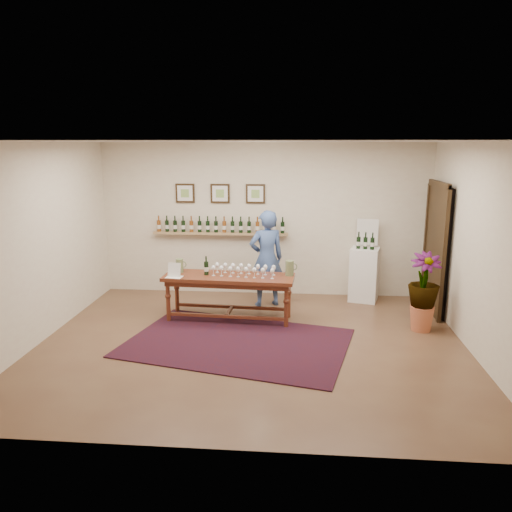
# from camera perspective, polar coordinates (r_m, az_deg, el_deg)

# --- Properties ---
(ground) EXTENTS (6.00, 6.00, 0.00)m
(ground) POSITION_cam_1_polar(r_m,az_deg,el_deg) (7.16, -0.55, -10.04)
(ground) COLOR brown
(ground) RESTS_ON ground
(room_shell) EXTENTS (6.00, 6.00, 6.00)m
(room_shell) POSITION_cam_1_polar(r_m,az_deg,el_deg) (8.72, 14.58, 1.40)
(room_shell) COLOR beige
(room_shell) RESTS_ON ground
(rug) EXTENTS (3.43, 2.67, 0.02)m
(rug) POSITION_cam_1_polar(r_m,az_deg,el_deg) (7.20, -2.16, -9.86)
(rug) COLOR #4A100D
(rug) RESTS_ON ground
(tasting_table) EXTENTS (2.10, 0.78, 0.73)m
(tasting_table) POSITION_cam_1_polar(r_m,az_deg,el_deg) (7.94, -3.12, -3.01)
(tasting_table) COLOR #4E2713
(tasting_table) RESTS_ON ground
(table_glasses) EXTENTS (1.27, 0.42, 0.17)m
(table_glasses) POSITION_cam_1_polar(r_m,az_deg,el_deg) (7.89, -1.41, -1.62)
(table_glasses) COLOR white
(table_glasses) RESTS_ON tasting_table
(table_bottles) EXTENTS (0.27, 0.19, 0.27)m
(table_bottles) POSITION_cam_1_polar(r_m,az_deg,el_deg) (7.99, -5.61, -1.13)
(table_bottles) COLOR black
(table_bottles) RESTS_ON tasting_table
(pitcher_left) EXTENTS (0.16, 0.16, 0.22)m
(pitcher_left) POSITION_cam_1_polar(r_m,az_deg,el_deg) (8.17, -8.72, -1.09)
(pitcher_left) COLOR #647247
(pitcher_left) RESTS_ON tasting_table
(pitcher_right) EXTENTS (0.18, 0.18, 0.24)m
(pitcher_right) POSITION_cam_1_polar(r_m,az_deg,el_deg) (7.89, 3.86, -1.38)
(pitcher_right) COLOR #647247
(pitcher_right) RESTS_ON tasting_table
(menu_card) EXTENTS (0.27, 0.21, 0.22)m
(menu_card) POSITION_cam_1_polar(r_m,az_deg,el_deg) (7.90, -9.33, -1.58)
(menu_card) COLOR silver
(menu_card) RESTS_ON tasting_table
(display_pedestal) EXTENTS (0.59, 0.59, 0.96)m
(display_pedestal) POSITION_cam_1_polar(r_m,az_deg,el_deg) (9.16, 12.26, -2.06)
(display_pedestal) COLOR white
(display_pedestal) RESTS_ON ground
(pedestal_bottles) EXTENTS (0.30, 0.15, 0.29)m
(pedestal_bottles) POSITION_cam_1_polar(r_m,az_deg,el_deg) (8.95, 12.40, 1.69)
(pedestal_bottles) COLOR black
(pedestal_bottles) RESTS_ON display_pedestal
(info_sign) EXTENTS (0.37, 0.12, 0.52)m
(info_sign) POSITION_cam_1_polar(r_m,az_deg,el_deg) (9.16, 12.62, 2.68)
(info_sign) COLOR silver
(info_sign) RESTS_ON display_pedestal
(potted_plant) EXTENTS (0.56, 0.56, 1.04)m
(potted_plant) POSITION_cam_1_polar(r_m,az_deg,el_deg) (7.88, 18.59, -3.91)
(potted_plant) COLOR #B85F3D
(potted_plant) RESTS_ON ground
(person) EXTENTS (0.71, 0.59, 1.68)m
(person) POSITION_cam_1_polar(r_m,az_deg,el_deg) (8.58, 1.20, -0.29)
(person) COLOR #3A538A
(person) RESTS_ON ground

